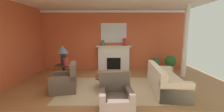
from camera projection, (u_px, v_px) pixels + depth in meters
name	position (u px, v px, depth m)	size (l,w,h in m)	color
ground_plane	(110.00, 89.00, 5.23)	(9.18, 9.18, 0.00)	olive
wall_fireplace	(110.00, 40.00, 7.94)	(7.66, 0.12, 3.06)	#C65633
wall_window	(6.00, 44.00, 5.28)	(0.12, 6.44, 3.06)	#C65633
crown_moulding	(110.00, 11.00, 7.63)	(7.66, 0.08, 0.12)	white
area_rug	(109.00, 89.00, 5.27)	(3.32, 2.52, 0.01)	tan
fireplace	(113.00, 59.00, 7.87)	(1.80, 0.35, 1.26)	white
mantel_mirror	(113.00, 33.00, 7.79)	(1.31, 0.04, 0.99)	silver
sofa	(164.00, 82.00, 5.08)	(1.05, 2.16, 0.85)	beige
armchair_near_window	(65.00, 82.00, 5.02)	(0.93, 0.93, 0.95)	brown
armchair_facing_fireplace	(115.00, 100.00, 3.72)	(0.87, 0.87, 0.95)	brown
coffee_table	(109.00, 79.00, 5.22)	(1.00, 1.00, 0.45)	#3D2D1E
side_table	(63.00, 72.00, 5.89)	(0.56, 0.56, 0.70)	#3D2D1E
table_lamp	(62.00, 51.00, 5.77)	(0.44, 0.44, 0.75)	black
vase_tall_corner	(156.00, 65.00, 7.63)	(0.29, 0.29, 0.67)	#33703D
vase_on_side_table	(66.00, 62.00, 5.71)	(0.20, 0.20, 0.28)	#9E3328
vase_mantel_left	(102.00, 43.00, 7.70)	(0.15, 0.15, 0.29)	#33703D
vase_mantel_right	(124.00, 42.00, 7.69)	(0.17, 0.17, 0.39)	#9E3328
book_red_cover	(113.00, 76.00, 5.15)	(0.22, 0.18, 0.06)	navy
book_art_folio	(112.00, 73.00, 5.29)	(0.18, 0.15, 0.04)	tan
book_small_novel	(106.00, 72.00, 5.33)	(0.25, 0.16, 0.04)	maroon
potted_plant	(170.00, 62.00, 7.38)	(0.56, 0.56, 0.83)	#BCB29E
column_white	(185.00, 42.00, 6.53)	(0.20, 0.20, 3.06)	white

